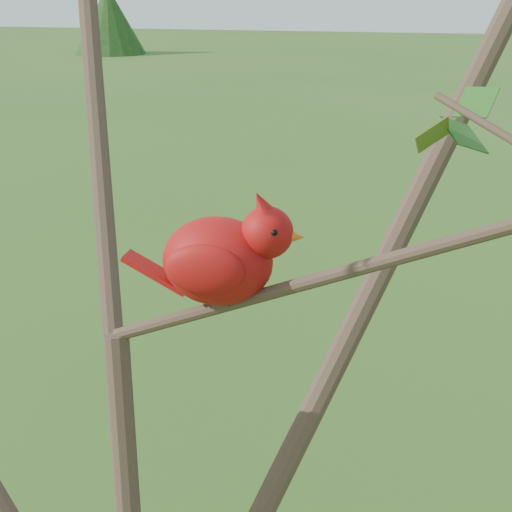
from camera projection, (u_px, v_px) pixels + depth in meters
The scene contains 3 objects.
crabapple_tree at pixel (124, 252), 0.90m from camera, with size 2.35×2.05×2.95m.
cardinal at pixel (224, 257), 1.00m from camera, with size 0.24×0.12×0.17m.
distant_trees at pixel (438, 13), 23.54m from camera, with size 45.27×8.74×3.57m.
Camera 1 is at (0.38, -0.82, 2.42)m, focal length 55.00 mm.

